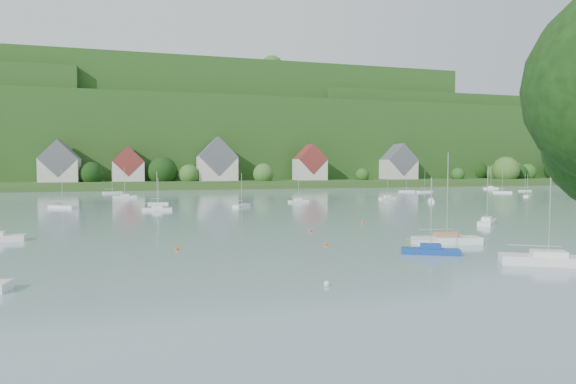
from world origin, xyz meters
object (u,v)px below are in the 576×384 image
Objects in this scene: near_sailboat_2 at (447,239)px; near_sailboat_4 at (548,259)px; near_sailboat_3 at (487,221)px; near_sailboat_1 at (431,250)px.

near_sailboat_4 reaches higher than near_sailboat_2.
near_sailboat_4 is (1.78, -13.19, 0.02)m from near_sailboat_2.
near_sailboat_3 is (16.92, 14.72, -0.05)m from near_sailboat_2.
near_sailboat_4 reaches higher than near_sailboat_1.
near_sailboat_1 is 30.24m from near_sailboat_3.
near_sailboat_4 is at bearing -19.75° from near_sailboat_1.
near_sailboat_1 is at bearing -124.39° from near_sailboat_2.
near_sailboat_4 reaches higher than near_sailboat_3.
near_sailboat_2 reaches higher than near_sailboat_1.
near_sailboat_2 is at bearing 71.25° from near_sailboat_1.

